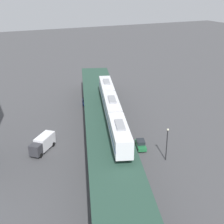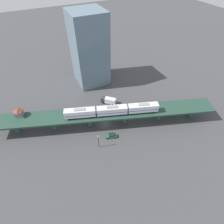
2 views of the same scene
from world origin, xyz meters
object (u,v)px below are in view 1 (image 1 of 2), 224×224
at_px(subway_train, 112,107).
at_px(street_car_green, 141,144).
at_px(street_lamp, 167,142).
at_px(delivery_truck, 43,143).
at_px(street_car_blue, 86,101).

xyz_separation_m(subway_train, street_car_green, (-5.43, 2.95, -8.41)).
relative_size(street_car_green, street_lamp, 0.68).
bearing_deg(street_car_green, street_lamp, 108.80).
distance_m(subway_train, street_lamp, 13.10).
relative_size(subway_train, delivery_truck, 5.35).
bearing_deg(delivery_truck, subway_train, 160.57).
distance_m(subway_train, delivery_truck, 16.53).
xyz_separation_m(street_car_blue, street_lamp, (-3.39, 36.52, 3.17)).
bearing_deg(subway_train, street_car_green, 151.48).
height_order(subway_train, delivery_truck, subway_train).
distance_m(subway_train, street_car_blue, 28.80).
xyz_separation_m(delivery_truck, street_lamp, (-21.43, 14.18, 2.35)).
relative_size(subway_train, street_car_blue, 7.62).
xyz_separation_m(subway_train, street_lamp, (-7.59, 9.30, -5.24)).
distance_m(street_car_blue, delivery_truck, 28.72).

